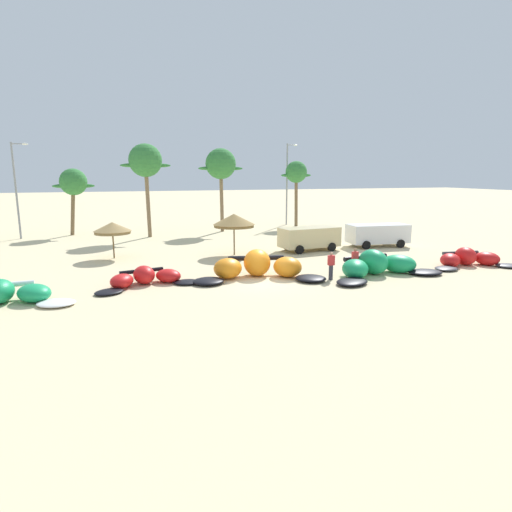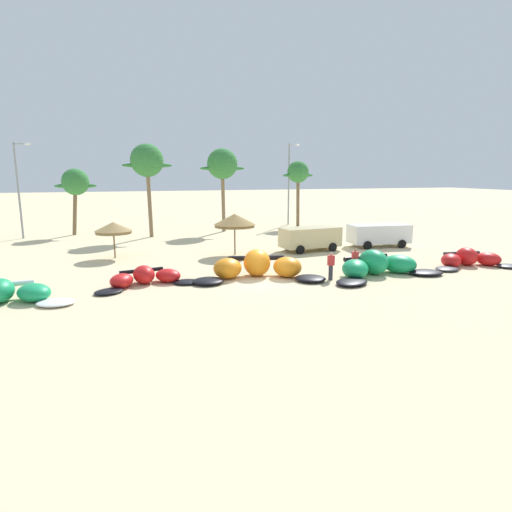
{
  "view_description": "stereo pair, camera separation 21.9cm",
  "coord_description": "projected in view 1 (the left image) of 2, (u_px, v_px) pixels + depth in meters",
  "views": [
    {
      "loc": [
        -7.75,
        -22.25,
        5.96
      ],
      "look_at": [
        0.25,
        2.0,
        1.0
      ],
      "focal_mm": 29.85,
      "sensor_mm": 36.0,
      "label": 1
    },
    {
      "loc": [
        -7.55,
        -22.32,
        5.96
      ],
      "look_at": [
        0.25,
        2.0,
        1.0
      ],
      "focal_mm": 29.85,
      "sensor_mm": 36.0,
      "label": 2
    }
  ],
  "objects": [
    {
      "name": "palm_left_of_gap",
      "position": [
        145.0,
        162.0,
        39.32
      ],
      "size": [
        4.58,
        3.06,
        8.69
      ],
      "color": "#7F6647",
      "rests_on": "ground"
    },
    {
      "name": "person_near_kites",
      "position": [
        355.0,
        261.0,
        25.27
      ],
      "size": [
        0.36,
        0.24,
        1.62
      ],
      "color": "#383842",
      "rests_on": "ground"
    },
    {
      "name": "ground_plane",
      "position": [
        263.0,
        280.0,
        24.26
      ],
      "size": [
        260.0,
        260.0,
        0.0
      ],
      "primitive_type": "plane",
      "color": "beige"
    },
    {
      "name": "parked_car_second",
      "position": [
        308.0,
        237.0,
        33.2
      ],
      "size": [
        4.84,
        2.57,
        1.84
      ],
      "color": "beige",
      "rests_on": "ground"
    },
    {
      "name": "kite_left_of_center",
      "position": [
        258.0,
        267.0,
        24.71
      ],
      "size": [
        7.75,
        4.4,
        1.59
      ],
      "color": "black",
      "rests_on": "ground"
    },
    {
      "name": "person_by_umbrellas",
      "position": [
        331.0,
        266.0,
        24.14
      ],
      "size": [
        0.36,
        0.24,
        1.62
      ],
      "color": "#383842",
      "rests_on": "ground"
    },
    {
      "name": "beach_umbrella_middle",
      "position": [
        234.0,
        220.0,
        31.23
      ],
      "size": [
        3.08,
        3.08,
        3.06
      ],
      "color": "brown",
      "rests_on": "ground"
    },
    {
      "name": "kite_left",
      "position": [
        146.0,
        278.0,
        23.09
      ],
      "size": [
        5.85,
        3.22,
        1.0
      ],
      "color": "black",
      "rests_on": "ground"
    },
    {
      "name": "kite_right_of_center",
      "position": [
        469.0,
        259.0,
        27.85
      ],
      "size": [
        6.28,
        3.29,
        1.18
      ],
      "color": "#333338",
      "rests_on": "ground"
    },
    {
      "name": "beach_umbrella_near_van",
      "position": [
        112.0,
        228.0,
        30.01
      ],
      "size": [
        2.61,
        2.61,
        2.6
      ],
      "color": "brown",
      "rests_on": "ground"
    },
    {
      "name": "lamppost_west_center",
      "position": [
        288.0,
        180.0,
        49.61
      ],
      "size": [
        1.37,
        0.24,
        9.36
      ],
      "color": "gray",
      "rests_on": "ground"
    },
    {
      "name": "palm_center_left",
      "position": [
        221.0,
        165.0,
        43.31
      ],
      "size": [
        4.66,
        3.11,
        8.5
      ],
      "color": "#7F6647",
      "rests_on": "ground"
    },
    {
      "name": "lamppost_west",
      "position": [
        17.0,
        186.0,
        38.69
      ],
      "size": [
        1.48,
        0.24,
        8.74
      ],
      "color": "gray",
      "rests_on": "ground"
    },
    {
      "name": "palm_left",
      "position": [
        73.0,
        183.0,
        41.11
      ],
      "size": [
        3.86,
        2.58,
        6.46
      ],
      "color": "brown",
      "rests_on": "ground"
    },
    {
      "name": "kite_center",
      "position": [
        377.0,
        266.0,
        25.28
      ],
      "size": [
        7.79,
        4.07,
        1.48
      ],
      "color": "black",
      "rests_on": "ground"
    },
    {
      "name": "palm_center_right",
      "position": [
        296.0,
        173.0,
        47.94
      ],
      "size": [
        3.65,
        2.43,
        7.35
      ],
      "color": "brown",
      "rests_on": "ground"
    },
    {
      "name": "parked_van",
      "position": [
        376.0,
        233.0,
        35.17
      ],
      "size": [
        5.09,
        2.66,
        1.84
      ],
      "color": "white",
      "rests_on": "ground"
    }
  ]
}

